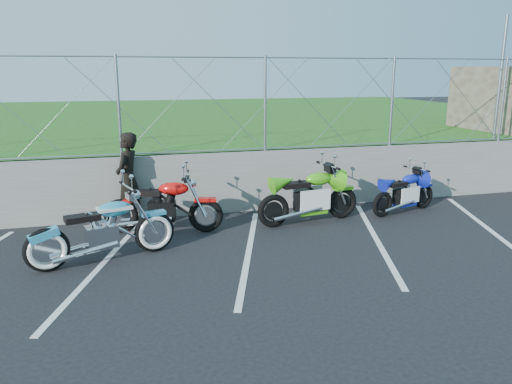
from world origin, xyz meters
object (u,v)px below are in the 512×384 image
object	(u,v)px
sportbike_green	(310,198)
person_standing	(128,178)
cruiser_turquoise	(105,232)
naked_orange	(165,208)
sportbike_blue	(405,194)

from	to	relation	value
sportbike_green	person_standing	xyz separation A→B (m)	(-3.51, 0.93, 0.41)
cruiser_turquoise	person_standing	size ratio (longest dim) A/B	1.28
sportbike_green	person_standing	distance (m)	3.65
naked_orange	sportbike_blue	world-z (taller)	naked_orange
naked_orange	person_standing	bearing A→B (deg)	141.81
cruiser_turquoise	person_standing	bearing A→B (deg)	62.31
naked_orange	sportbike_green	distance (m)	2.88
sportbike_green	person_standing	size ratio (longest dim) A/B	1.22
sportbike_blue	person_standing	size ratio (longest dim) A/B	0.97
cruiser_turquoise	naked_orange	world-z (taller)	cruiser_turquoise
sportbike_blue	person_standing	bearing A→B (deg)	155.50
cruiser_turquoise	person_standing	distance (m)	2.12
naked_orange	sportbike_blue	bearing A→B (deg)	14.32
person_standing	cruiser_turquoise	bearing A→B (deg)	12.39
person_standing	sportbike_green	bearing A→B (deg)	99.37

